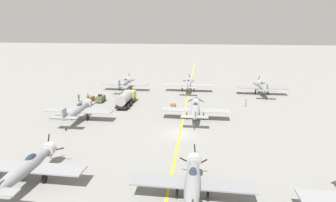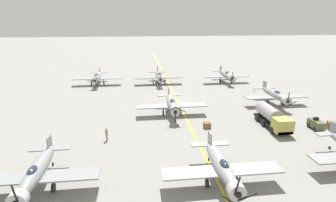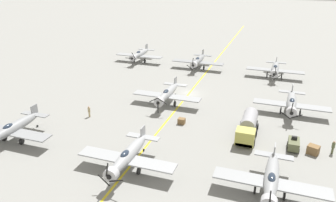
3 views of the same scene
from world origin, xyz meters
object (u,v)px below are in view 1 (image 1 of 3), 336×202
Objects in this scene: ground_crew_walking at (246,102)px; traffic_cone at (47,142)px; airplane_mid_center at (195,109)px; supply_crate_mid_lane at (173,106)px; airplane_far_right at (263,87)px; tow_tractor at (101,99)px; airplane_near_center at (193,182)px; fuel_tanker at (126,98)px; airplane_near_left at (27,167)px; airplane_mid_left at (78,110)px; airplane_far_center at (188,84)px; supply_crate_by_tanker at (91,99)px; ground_crew_inspecting at (79,97)px; airplane_far_left at (125,83)px.

ground_crew_walking is 3.35× the size of traffic_cone.
supply_crate_mid_lane is (-4.63, 6.44, -1.57)m from airplane_mid_center.
airplane_far_right is at bearing 41.32° from traffic_cone.
airplane_far_right is 4.62× the size of tow_tractor.
airplane_near_center reaches higher than fuel_tanker.
traffic_cone is (-36.31, -31.92, -1.74)m from airplane_far_right.
airplane_mid_left is (-3.44, 18.89, -0.00)m from airplane_near_left.
airplane_near_center reaches higher than airplane_far_center.
ground_crew_walking reaches higher than traffic_cone.
fuel_tanker is 14.55× the size of traffic_cone.
supply_crate_by_tanker reaches higher than traffic_cone.
airplane_near_left is 6.51× the size of ground_crew_walking.
airplane_mid_left reaches higher than ground_crew_inspecting.
airplane_far_center is at bearing 80.71° from supply_crate_mid_lane.
airplane_mid_left is 6.51× the size of ground_crew_walking.
fuel_tanker is at bearing -115.71° from airplane_far_center.
airplane_near_center is 6.51× the size of ground_crew_walking.
traffic_cone is at bearing -101.97° from airplane_far_center.
airplane_far_left reaches higher than airplane_near_left.
airplane_mid_center is at bearing -63.61° from airplane_far_left.
ground_crew_inspecting is 1.35× the size of supply_crate_by_tanker.
airplane_far_right is 48.38m from traffic_cone.
airplane_near_left is at bearing -135.55° from airplane_mid_center.
airplane_far_right is 11.29× the size of supply_crate_mid_lane.
ground_crew_inspecting is (-23.39, -12.19, -0.99)m from airplane_far_center.
airplane_mid_left is 1.00× the size of airplane_near_center.
tow_tractor is at bearing 6.02° from ground_crew_inspecting.
supply_crate_mid_lane is (18.73, -2.64, -0.13)m from supply_crate_by_tanker.
supply_crate_by_tanker is 21.72m from traffic_cone.
airplane_near_center reaches higher than tow_tractor.
airplane_near_left is at bearing -68.84° from traffic_cone.
airplane_far_center is 6.51× the size of ground_crew_walking.
supply_crate_by_tanker is at bearing -167.44° from airplane_far_right.
airplane_mid_center is 27.74m from airplane_near_left.
airplane_far_left reaches higher than supply_crate_mid_lane.
airplane_mid_center reaches higher than supply_crate_mid_lane.
airplane_far_center is 43.10m from airplane_near_center.
ground_crew_inspecting reaches higher than tow_tractor.
ground_crew_walking is at bearing 62.38° from airplane_near_center.
airplane_near_left reaches higher than tow_tractor.
airplane_near_center reaches higher than airplane_mid_center.
fuel_tanker is 8.93m from supply_crate_by_tanker.
ground_crew_walking is at bearing -25.18° from airplane_far_center.
airplane_mid_left is 21.82× the size of traffic_cone.
airplane_far_right is at bearing 29.74° from airplane_mid_left.
fuel_tanker is 7.52× the size of supply_crate_mid_lane.
airplane_near_center is (-15.30, -42.04, 0.00)m from airplane_far_right.
airplane_mid_center is at bearing 31.10° from traffic_cone.
tow_tractor is at bearing 90.69° from traffic_cone.
airplane_far_right is at bearing 62.28° from ground_crew_walking.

